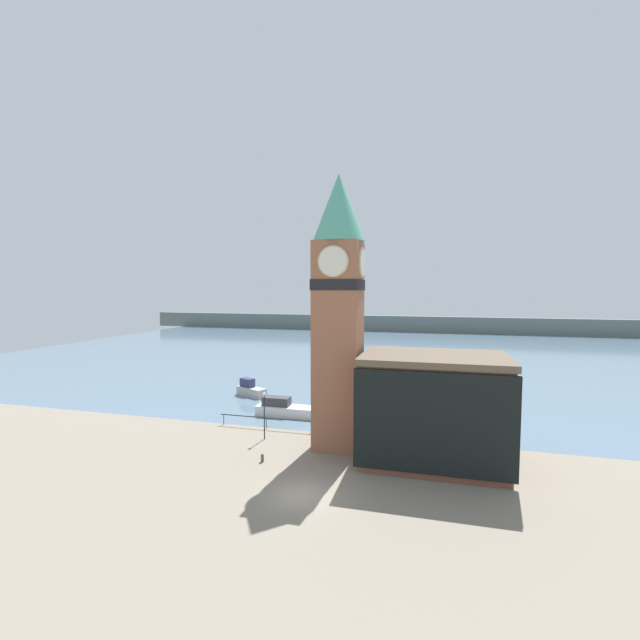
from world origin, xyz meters
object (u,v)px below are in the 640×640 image
Objects in this scene: boat_far at (250,389)px; lamp_post at (264,407)px; pier_building at (433,408)px; clock_tower at (338,304)px; boat_near at (285,409)px; mooring_bollard_near at (262,457)px.

lamp_post reaches higher than boat_far.
boat_far is at bearing 145.75° from pier_building.
clock_tower is 11.66m from lamp_post.
pier_building reaches higher than boat_near.
mooring_bollard_near is 0.15× the size of lamp_post.
boat_far is at bearing 118.65° from lamp_post.
boat_far is (-22.71, 15.46, -3.49)m from pier_building.
boat_far is at bearing 135.66° from boat_near.
boat_near is (-15.55, 8.53, -3.56)m from pier_building.
boat_near is at bearing 101.50° from mooring_bollard_near.
boat_near is (-7.57, 7.40, -11.67)m from clock_tower.
lamp_post reaches higher than boat_near.
pier_building is 14.95m from lamp_post.
boat_near is 12.55m from mooring_bollard_near.
pier_building reaches higher than mooring_bollard_near.
lamp_post is at bearing -37.18° from boat_far.
clock_tower is at bearing -44.60° from boat_near.
pier_building is 2.63× the size of lamp_post.
pier_building is at bearing -10.07° from boat_far.
clock_tower is 13.95m from mooring_bollard_near.
mooring_bollard_near is (9.66, -19.23, -0.44)m from boat_far.
boat_near is at bearing 95.33° from lamp_post.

